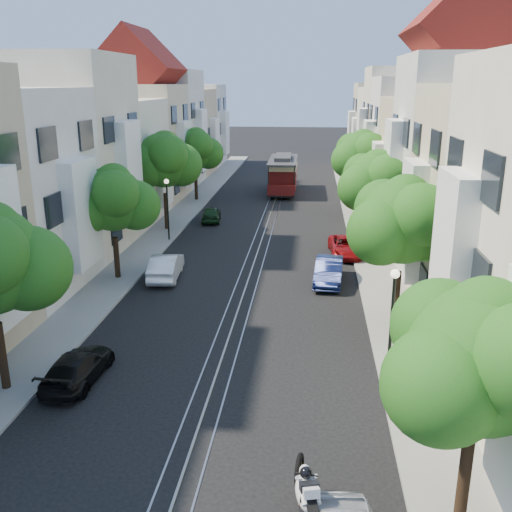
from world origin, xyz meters
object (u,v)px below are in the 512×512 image
(parked_car_e_mid, at_px, (329,271))
(parked_car_w_far, at_px, (211,214))
(tree_e_c, at_px, (376,183))
(tree_w_c, at_px, (165,161))
(lamp_west, at_px, (167,200))
(tree_e_a, at_px, (482,364))
(parked_car_e_far, at_px, (346,246))
(cable_car, at_px, (283,172))
(tree_e_b, at_px, (403,223))
(parked_car_w_mid, at_px, (166,266))
(parked_car_w_near, at_px, (78,367))
(tree_w_b, at_px, (113,201))
(tree_e_d, at_px, (362,156))
(sportbike_rider, at_px, (307,495))
(lamp_east, at_px, (393,308))
(tree_w_d, at_px, (196,150))

(parked_car_e_mid, height_order, parked_car_w_far, parked_car_e_mid)
(tree_e_c, height_order, tree_w_c, tree_w_c)
(lamp_west, height_order, parked_car_w_far, lamp_west)
(tree_e_c, bearing_deg, tree_e_a, -90.00)
(lamp_west, bearing_deg, parked_car_e_far, -10.53)
(cable_car, bearing_deg, parked_car_w_far, -111.50)
(tree_e_b, distance_m, parked_car_w_mid, 13.64)
(tree_e_b, relative_size, tree_e_c, 1.03)
(tree_w_c, height_order, parked_car_e_mid, tree_w_c)
(parked_car_w_near, bearing_deg, parked_car_w_far, -89.07)
(parked_car_w_near, height_order, parked_car_w_mid, parked_car_w_mid)
(tree_e_c, distance_m, tree_w_b, 15.60)
(tree_e_d, height_order, sportbike_rider, tree_e_d)
(parked_car_e_mid, relative_size, parked_car_w_near, 1.05)
(tree_w_b, bearing_deg, tree_e_b, -19.15)
(tree_w_b, bearing_deg, tree_w_c, 90.00)
(parked_car_e_far, xyz_separation_m, parked_car_w_mid, (-10.17, -5.38, 0.10))
(lamp_west, xyz_separation_m, parked_car_e_far, (11.90, -2.21, -2.26))
(tree_e_d, distance_m, parked_car_w_mid, 20.78)
(tree_w_b, distance_m, cable_car, 28.08)
(lamp_west, bearing_deg, tree_e_c, -8.49)
(tree_w_c, relative_size, parked_car_w_mid, 1.70)
(lamp_east, bearing_deg, tree_e_c, 86.56)
(tree_w_b, height_order, lamp_east, tree_w_b)
(tree_e_c, height_order, parked_car_w_mid, tree_e_c)
(tree_e_a, relative_size, parked_car_e_mid, 1.53)
(tree_e_d, distance_m, sportbike_rider, 34.81)
(tree_w_c, bearing_deg, lamp_east, -57.35)
(lamp_east, distance_m, parked_car_w_far, 26.37)
(tree_e_a, distance_m, tree_e_b, 12.00)
(parked_car_e_mid, bearing_deg, tree_e_d, 84.46)
(cable_car, xyz_separation_m, parked_car_w_mid, (-5.07, -26.47, -1.28))
(parked_car_e_mid, height_order, parked_car_e_far, parked_car_e_mid)
(tree_e_a, height_order, lamp_east, tree_e_a)
(lamp_east, xyz_separation_m, parked_car_e_mid, (-1.90, 10.49, -2.17))
(tree_w_c, bearing_deg, parked_car_w_mid, -76.34)
(tree_w_c, height_order, lamp_west, tree_w_c)
(tree_e_a, height_order, parked_car_e_far, tree_e_a)
(lamp_west, xyz_separation_m, cable_car, (6.80, 18.88, -0.87))
(tree_e_c, bearing_deg, tree_w_b, -157.38)
(parked_car_e_mid, xyz_separation_m, parked_car_w_far, (-8.80, 13.51, -0.09))
(tree_e_d, relative_size, parked_car_w_far, 1.98)
(tree_w_d, bearing_deg, parked_car_w_mid, -83.21)
(sportbike_rider, bearing_deg, tree_w_c, 96.60)
(tree_w_b, xyz_separation_m, parked_car_e_mid, (11.54, 0.51, -3.72))
(tree_w_b, distance_m, parked_car_e_far, 14.51)
(tree_e_d, height_order, cable_car, tree_e_d)
(tree_e_a, distance_m, sportbike_rider, 5.22)
(tree_w_d, bearing_deg, parked_car_e_mid, -61.76)
(parked_car_w_near, bearing_deg, lamp_west, -83.75)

